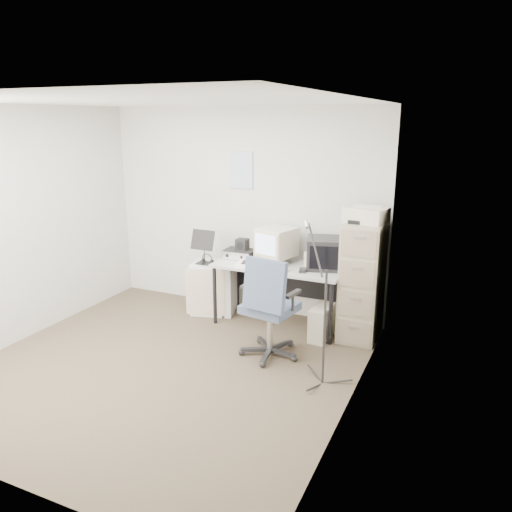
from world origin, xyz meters
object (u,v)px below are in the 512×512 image
at_px(side_cart, 214,287).
at_px(desk, 280,294).
at_px(office_chair, 270,306).
at_px(filing_cabinet, 362,281).

bearing_deg(side_cart, desk, -16.14).
relative_size(desk, office_chair, 1.39).
distance_m(office_chair, side_cart, 1.38).
relative_size(desk, side_cart, 2.35).
bearing_deg(filing_cabinet, desk, -178.19).
relative_size(filing_cabinet, desk, 0.87).
relative_size(filing_cabinet, side_cart, 2.04).
bearing_deg(office_chair, desk, 113.82).
bearing_deg(filing_cabinet, office_chair, -132.09).
height_order(office_chair, side_cart, office_chair).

